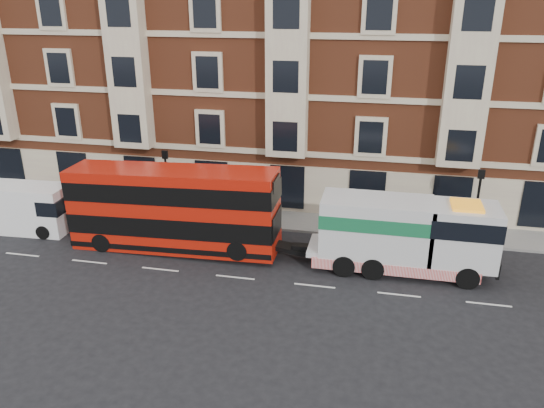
# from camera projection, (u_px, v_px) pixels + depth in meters

# --- Properties ---
(ground) EXTENTS (120.00, 120.00, 0.00)m
(ground) POSITION_uv_depth(u_px,v_px,m) (235.00, 277.00, 26.47)
(ground) COLOR black
(ground) RESTS_ON ground
(sidewalk) EXTENTS (90.00, 3.00, 0.15)m
(sidewalk) POSITION_uv_depth(u_px,v_px,m) (267.00, 219.00, 33.27)
(sidewalk) COLOR slate
(sidewalk) RESTS_ON ground
(victorian_terrace) EXTENTS (45.00, 12.00, 20.40)m
(victorian_terrace) POSITION_uv_depth(u_px,v_px,m) (298.00, 44.00, 36.35)
(victorian_terrace) COLOR brown
(victorian_terrace) RESTS_ON ground
(lamp_post_west) EXTENTS (0.35, 0.15, 4.35)m
(lamp_post_west) POSITION_uv_depth(u_px,v_px,m) (167.00, 180.00, 32.29)
(lamp_post_west) COLOR black
(lamp_post_west) RESTS_ON sidewalk
(lamp_post_east) EXTENTS (0.35, 0.15, 4.35)m
(lamp_post_east) POSITION_uv_depth(u_px,v_px,m) (477.00, 202.00, 28.82)
(lamp_post_east) COLOR black
(lamp_post_east) RESTS_ON sidewalk
(double_decker_bus) EXTENTS (11.39, 2.62, 4.61)m
(double_decker_bus) POSITION_uv_depth(u_px,v_px,m) (174.00, 208.00, 28.60)
(double_decker_bus) COLOR #BA180A
(double_decker_bus) RESTS_ON ground
(tow_truck) EXTENTS (9.12, 2.70, 3.80)m
(tow_truck) POSITION_uv_depth(u_px,v_px,m) (402.00, 234.00, 26.43)
(tow_truck) COLOR silver
(tow_truck) RESTS_ON ground
(box_van) EXTENTS (5.50, 2.53, 2.81)m
(box_van) POSITION_uv_depth(u_px,v_px,m) (24.00, 208.00, 31.39)
(box_van) COLOR white
(box_van) RESTS_ON ground
(pedestrian) EXTENTS (0.65, 0.57, 1.51)m
(pedestrian) POSITION_uv_depth(u_px,v_px,m) (145.00, 194.00, 34.94)
(pedestrian) COLOR #1A2535
(pedestrian) RESTS_ON sidewalk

